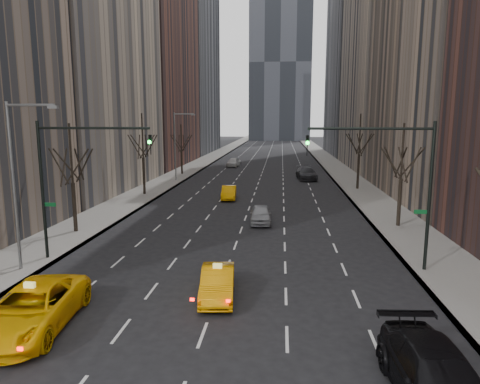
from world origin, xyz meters
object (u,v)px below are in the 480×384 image
(taxi_suv, at_px, (32,308))
(taxi_sedan, at_px, (218,283))
(parked_suv_black, at_px, (437,379))
(silver_sedan_ahead, at_px, (261,214))

(taxi_suv, distance_m, taxi_sedan, 7.82)
(taxi_suv, bearing_deg, taxi_sedan, 23.43)
(parked_suv_black, bearing_deg, silver_sedan_ahead, 102.48)
(taxi_sedan, distance_m, parked_suv_black, 10.24)
(silver_sedan_ahead, xyz_separation_m, parked_suv_black, (6.14, -21.86, 0.13))
(silver_sedan_ahead, bearing_deg, parked_suv_black, -76.98)
(taxi_suv, xyz_separation_m, taxi_sedan, (6.85, 3.77, -0.15))
(silver_sedan_ahead, relative_size, parked_suv_black, 0.72)
(silver_sedan_ahead, height_order, parked_suv_black, parked_suv_black)
(taxi_sedan, height_order, silver_sedan_ahead, same)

